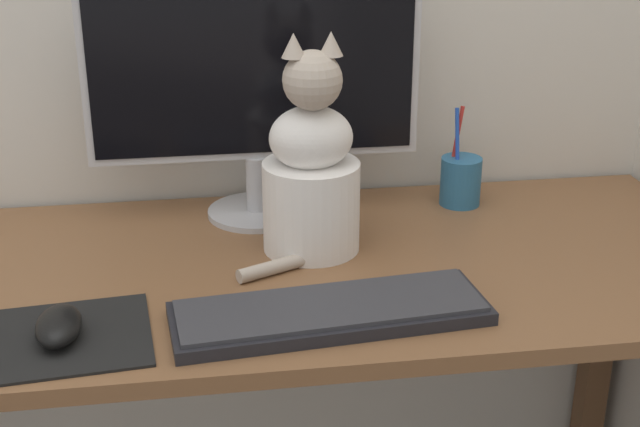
# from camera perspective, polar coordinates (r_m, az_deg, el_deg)

# --- Properties ---
(desk) EXTENTS (1.41, 0.59, 0.75)m
(desk) POSITION_cam_1_polar(r_m,az_deg,el_deg) (1.41, -2.11, -7.28)
(desk) COLOR brown
(desk) RESTS_ON ground_plane
(monitor) EXTENTS (0.55, 0.17, 0.41)m
(monitor) POSITION_cam_1_polar(r_m,az_deg,el_deg) (1.46, -4.26, 8.37)
(monitor) COLOR #B2B2B7
(monitor) RESTS_ON desk
(keyboard) EXTENTS (0.43, 0.18, 0.02)m
(keyboard) POSITION_cam_1_polar(r_m,az_deg,el_deg) (1.20, 0.65, -6.33)
(keyboard) COLOR black
(keyboard) RESTS_ON desk
(mousepad_left) EXTENTS (0.24, 0.21, 0.00)m
(mousepad_left) POSITION_cam_1_polar(r_m,az_deg,el_deg) (1.20, -16.02, -7.66)
(mousepad_left) COLOR black
(mousepad_left) RESTS_ON desk
(computer_mouse_left) EXTENTS (0.06, 0.10, 0.04)m
(computer_mouse_left) POSITION_cam_1_polar(r_m,az_deg,el_deg) (1.19, -16.39, -6.92)
(computer_mouse_left) COLOR black
(computer_mouse_left) RESTS_ON mousepad_left
(cat) EXTENTS (0.21, 0.20, 0.34)m
(cat) POSITION_cam_1_polar(r_m,az_deg,el_deg) (1.36, -0.57, 2.64)
(cat) COLOR white
(cat) RESTS_ON desk
(pen_cup) EXTENTS (0.07, 0.07, 0.17)m
(pen_cup) POSITION_cam_1_polar(r_m,az_deg,el_deg) (1.58, 8.98, 2.12)
(pen_cup) COLOR #286089
(pen_cup) RESTS_ON desk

